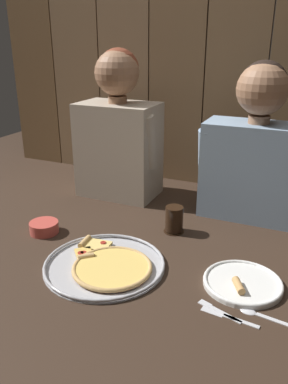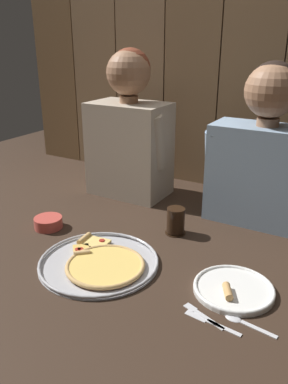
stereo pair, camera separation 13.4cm
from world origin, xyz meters
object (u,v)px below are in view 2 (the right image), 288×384
(pizza_tray, at_px, (101,262))
(dinner_plate, at_px, (233,289))
(dipping_bowl, at_px, (48,222))
(diner_right, at_px, (264,151))
(diner_left, at_px, (129,130))
(drinking_glass, at_px, (176,221))

(pizza_tray, relative_size, dinner_plate, 1.67)
(dipping_bowl, bearing_deg, dinner_plate, -2.63)
(dinner_plate, height_order, diner_right, diner_right)
(diner_left, bearing_deg, dipping_bowl, -99.23)
(dinner_plate, distance_m, diner_right, 0.58)
(pizza_tray, bearing_deg, diner_right, 59.47)
(pizza_tray, height_order, diner_left, diner_left)
(diner_left, relative_size, diner_right, 1.06)
(pizza_tray, bearing_deg, drinking_glass, 70.88)
(drinking_glass, bearing_deg, dipping_bowl, -155.00)
(dinner_plate, distance_m, drinking_glass, 0.39)
(dinner_plate, relative_size, diner_right, 0.38)
(dipping_bowl, distance_m, diner_right, 0.86)
(drinking_glass, distance_m, diner_left, 0.51)
(diner_right, bearing_deg, diner_left, -179.98)
(pizza_tray, relative_size, dipping_bowl, 3.61)
(pizza_tray, xyz_separation_m, drinking_glass, (0.11, 0.32, 0.04))
(dipping_bowl, bearing_deg, pizza_tray, -19.00)
(drinking_glass, bearing_deg, diner_right, 48.49)
(dipping_bowl, distance_m, diner_left, 0.55)
(dinner_plate, distance_m, diner_left, 0.88)
(pizza_tray, height_order, diner_right, diner_right)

